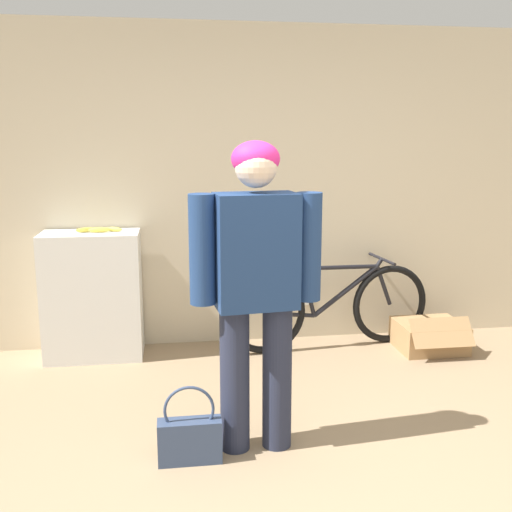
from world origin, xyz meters
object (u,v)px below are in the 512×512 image
person (256,276)px  handbag (190,438)px  cardboard_box (429,336)px  banana (99,230)px  bicycle (329,306)px

person → handbag: bearing=-169.4°
handbag → cardboard_box: bearing=36.3°
handbag → cardboard_box: size_ratio=0.80×
banana → person: bearing=-58.0°
banana → handbag: size_ratio=0.84×
bicycle → handbag: bicycle is taller
person → banana: 1.87m
handbag → person: bearing=16.5°
banana → cardboard_box: 2.78m
bicycle → handbag: 2.03m
person → bicycle: (0.82, 1.51, -0.63)m
banana → cardboard_box: size_ratio=0.67×
person → cardboard_box: (1.63, 1.36, -0.87)m
person → cardboard_box: size_ratio=3.15×
bicycle → cardboard_box: 0.86m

